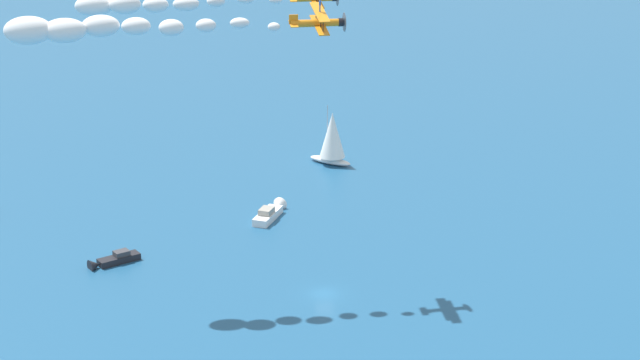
# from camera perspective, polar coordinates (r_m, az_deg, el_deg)

# --- Properties ---
(ground_plane) EXTENTS (2000.00, 2000.00, 0.00)m
(ground_plane) POSITION_cam_1_polar(r_m,az_deg,el_deg) (146.10, 0.25, -6.33)
(ground_plane) COLOR #1E517A
(motorboat_far_port) EXTENTS (5.38, 7.98, 2.30)m
(motorboat_far_port) POSITION_cam_1_polar(r_m,az_deg,el_deg) (158.24, -11.45, -4.39)
(motorboat_far_port) COLOR black
(motorboat_far_port) RESTS_ON ground_plane
(sailboat_offshore) EXTENTS (7.84, 8.45, 11.64)m
(sailboat_offshore) POSITION_cam_1_polar(r_m,az_deg,el_deg) (197.84, 0.68, 2.35)
(sailboat_offshore) COLOR white
(sailboat_offshore) RESTS_ON ground_plane
(motorboat_trailing) EXTENTS (9.81, 6.69, 2.83)m
(motorboat_trailing) POSITION_cam_1_polar(r_m,az_deg,el_deg) (173.27, -2.75, -1.80)
(motorboat_trailing) COLOR white
(motorboat_trailing) RESTS_ON ground_plane
(smoke_trail_lead) EXTENTS (4.14, 27.66, 3.22)m
(smoke_trail_lead) POSITION_cam_1_polar(r_m,az_deg,el_deg) (140.76, -10.04, 9.57)
(smoke_trail_lead) COLOR white
(biplane_wingman) EXTENTS (7.40, 6.77, 3.66)m
(biplane_wingman) POSITION_cam_1_polar(r_m,az_deg,el_deg) (124.25, -0.03, 8.77)
(biplane_wingman) COLOR orange
(wingwalker_wingman) EXTENTS (0.92, 0.21, 1.78)m
(wingwalker_wingman) POSITION_cam_1_polar(r_m,az_deg,el_deg) (123.55, -0.00, 9.72)
(wingwalker_wingman) COLOR #1E4CB2
(smoke_trail_wingman) EXTENTS (4.92, 31.79, 3.70)m
(smoke_trail_wingman) POSITION_cam_1_polar(r_m,az_deg,el_deg) (122.44, -12.96, 8.18)
(smoke_trail_wingman) COLOR white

